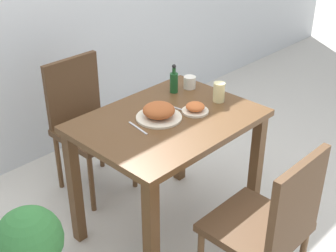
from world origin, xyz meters
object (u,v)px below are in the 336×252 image
(chair_near, at_px, (270,223))
(juice_glass, at_px, (219,92))
(food_plate, at_px, (159,112))
(side_plate, at_px, (195,108))
(sauce_bottle, at_px, (174,82))
(chair_far, at_px, (85,119))
(drink_cup, at_px, (190,82))

(chair_near, height_order, juice_glass, chair_near)
(food_plate, bearing_deg, side_plate, -25.63)
(side_plate, height_order, sauce_bottle, sauce_bottle)
(food_plate, height_order, side_plate, food_plate)
(chair_far, height_order, side_plate, chair_far)
(juice_glass, bearing_deg, chair_far, 116.36)
(chair_near, relative_size, drink_cup, 11.98)
(sauce_bottle, bearing_deg, side_plate, -112.46)
(side_plate, bearing_deg, juice_glass, -1.20)
(sauce_bottle, bearing_deg, juice_glass, -71.60)
(chair_near, height_order, food_plate, chair_near)
(juice_glass, bearing_deg, food_plate, 166.24)
(drink_cup, bearing_deg, side_plate, -132.70)
(chair_far, xyz_separation_m, food_plate, (-0.00, -0.69, 0.30))
(food_plate, xyz_separation_m, side_plate, (0.19, -0.09, -0.01))
(chair_far, bearing_deg, chair_near, -91.23)
(food_plate, xyz_separation_m, drink_cup, (0.41, 0.15, -0.00))
(chair_far, relative_size, juice_glass, 7.84)
(juice_glass, height_order, sauce_bottle, sauce_bottle)
(side_plate, distance_m, juice_glass, 0.20)
(side_plate, xyz_separation_m, juice_glass, (0.20, -0.00, 0.03))
(food_plate, distance_m, drink_cup, 0.44)
(side_plate, xyz_separation_m, sauce_bottle, (0.11, 0.27, 0.04))
(chair_near, height_order, side_plate, chair_near)
(food_plate, height_order, drink_cup, food_plate)
(chair_near, relative_size, sauce_bottle, 5.02)
(chair_near, distance_m, sauce_bottle, 1.04)
(chair_far, relative_size, drink_cup, 11.98)
(drink_cup, bearing_deg, chair_far, 127.12)
(food_plate, bearing_deg, sauce_bottle, 30.17)
(chair_far, distance_m, food_plate, 0.75)
(drink_cup, relative_size, sauce_bottle, 0.42)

